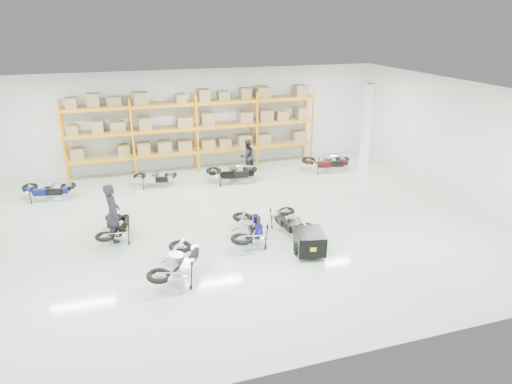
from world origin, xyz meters
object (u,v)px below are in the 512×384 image
object	(u,v)px
moto_touring_right	(290,218)
moto_back_b	(155,175)
moto_blue_centre	(249,225)
trailer	(310,242)
moto_back_c	(232,169)
moto_black_far_left	(116,224)
moto_silver_left	(178,258)
person_back	(247,156)
moto_back_a	(47,186)
person_left	(113,213)
moto_back_d	(327,159)

from	to	relation	value
moto_touring_right	moto_back_b	bearing A→B (deg)	118.74
moto_blue_centre	trailer	xyz separation A→B (m)	(1.48, -1.34, -0.16)
moto_back_b	moto_back_c	distance (m)	3.26
moto_black_far_left	trailer	xyz separation A→B (m)	(5.48, -2.81, -0.09)
moto_black_far_left	moto_silver_left	bearing A→B (deg)	130.46
moto_back_c	person_back	size ratio (longest dim) A/B	1.23
moto_back_a	person_left	world-z (taller)	person_left
moto_back_b	person_back	xyz separation A→B (m)	(4.21, 0.53, 0.29)
trailer	moto_blue_centre	bearing A→B (deg)	150.37
moto_silver_left	person_left	distance (m)	3.26
moto_silver_left	moto_back_d	xyz separation A→B (m)	(7.87, 7.10, -0.00)
moto_black_far_left	moto_back_b	distance (m)	4.88
moto_silver_left	moto_back_b	bearing A→B (deg)	-63.04
moto_silver_left	moto_black_far_left	bearing A→B (deg)	-34.02
person_left	person_back	distance (m)	7.90
moto_black_far_left	moto_back_b	world-z (taller)	moto_black_far_left
moto_touring_right	moto_back_d	xyz separation A→B (m)	(3.95, 5.40, 0.08)
moto_blue_centre	trailer	bearing A→B (deg)	154.88
moto_touring_right	person_back	bearing A→B (deg)	81.81
moto_black_far_left	person_back	distance (m)	7.80
moto_black_far_left	person_left	world-z (taller)	person_left
moto_blue_centre	person_left	world-z (taller)	person_left
moto_blue_centre	person_back	distance (m)	6.86
moto_back_d	moto_back_c	bearing A→B (deg)	102.22
moto_touring_right	person_left	bearing A→B (deg)	164.08
moto_silver_left	trailer	distance (m)	3.92
moto_touring_right	moto_black_far_left	bearing A→B (deg)	163.00
trailer	moto_back_a	xyz separation A→B (m)	(-7.94, 7.15, 0.11)
moto_back_a	moto_back_d	xyz separation A→B (m)	(11.89, -0.15, 0.05)
moto_blue_centre	moto_back_d	bearing A→B (deg)	-116.77
moto_black_far_left	moto_touring_right	bearing A→B (deg)	179.84
moto_back_c	moto_back_d	distance (m)	4.54
moto_back_b	person_left	distance (m)	5.01
moto_back_c	moto_blue_centre	bearing A→B (deg)	-179.20
moto_touring_right	moto_back_b	xyz separation A→B (m)	(-3.80, 5.80, -0.04)
moto_black_far_left	moto_back_b	size ratio (longest dim) A/B	1.08
trailer	moto_back_a	size ratio (longest dim) A/B	1.02
moto_black_far_left	moto_back_a	bearing A→B (deg)	-48.07
moto_back_a	person_left	xyz separation A→B (m)	(2.41, -4.43, 0.41)
moto_back_c	person_back	bearing A→B (deg)	-33.07
person_back	moto_back_b	bearing A→B (deg)	-9.76
moto_back_c	moto_back_d	xyz separation A→B (m)	(4.53, 0.13, 0.01)
moto_black_far_left	person_back	bearing A→B (deg)	-126.64
moto_blue_centre	moto_silver_left	bearing A→B (deg)	47.71
moto_touring_right	moto_back_a	world-z (taller)	moto_back_a
person_left	moto_back_d	bearing A→B (deg)	-68.87
moto_back_d	moto_touring_right	bearing A→B (deg)	154.36
moto_blue_centre	moto_touring_right	xyz separation A→B (m)	(1.48, 0.26, -0.07)
moto_touring_right	moto_back_d	world-z (taller)	moto_back_d
moto_black_far_left	person_back	world-z (taller)	person_back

